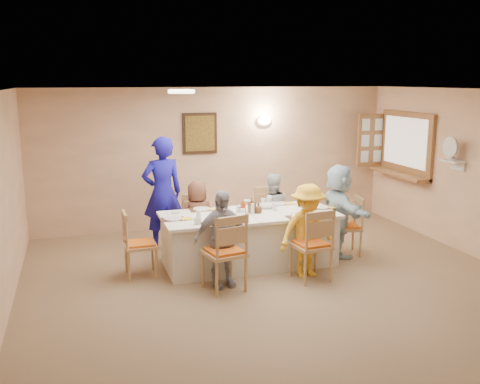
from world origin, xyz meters
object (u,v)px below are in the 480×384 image
object	(u,v)px
desk_fan	(452,151)
diner_back_left	(198,218)
diner_right_end	(339,210)
chair_front_left	(224,251)
diner_front_right	(308,231)
condiment_ketchup	(243,206)
diner_front_left	(221,239)
dining_table	(249,239)
chair_back_left	(196,224)
caregiver	(163,193)
serving_hatch	(406,144)
chair_right_end	(346,226)
chair_back_right	(269,217)
chair_left_end	(140,243)
diner_back_right	(272,211)
chair_front_right	(311,244)

from	to	relation	value
desk_fan	diner_back_left	world-z (taller)	desk_fan
diner_right_end	chair_front_left	bearing A→B (deg)	113.44
diner_front_right	condiment_ketchup	xyz separation A→B (m)	(-0.69, 0.69, 0.23)
diner_front_left	diner_right_end	world-z (taller)	diner_right_end
dining_table	chair_back_left	size ratio (longest dim) A/B	2.81
caregiver	diner_back_left	bearing A→B (deg)	125.32
serving_hatch	diner_front_left	size ratio (longest dim) A/B	1.18
dining_table	caregiver	xyz separation A→B (m)	(-1.05, 1.15, 0.51)
chair_back_left	diner_front_right	world-z (taller)	diner_front_right
serving_hatch	chair_right_end	size ratio (longest dim) A/B	1.66
chair_back_left	chair_front_left	bearing A→B (deg)	-85.62
desk_fan	diner_back_left	size ratio (longest dim) A/B	0.26
serving_hatch	chair_back_left	size ratio (longest dim) A/B	1.69
chair_front_left	caregiver	bearing A→B (deg)	-88.19
chair_back_right	condiment_ketchup	bearing A→B (deg)	-123.60
condiment_ketchup	dining_table	bearing A→B (deg)	-4.83
chair_back_right	condiment_ketchup	xyz separation A→B (m)	(-0.69, -0.79, 0.40)
chair_left_end	diner_back_right	world-z (taller)	diner_back_right
chair_front_left	diner_front_left	distance (m)	0.17
chair_front_left	diner_back_left	xyz separation A→B (m)	(0.00, 1.48, 0.06)
diner_front_right	diner_right_end	xyz separation A→B (m)	(0.82, 0.68, 0.06)
chair_front_left	chair_left_end	distance (m)	1.24
chair_back_right	diner_front_right	size ratio (longest dim) A/B	0.73
chair_back_left	chair_right_end	distance (m)	2.29
diner_front_right	diner_back_right	bearing A→B (deg)	83.21
desk_fan	diner_back_right	distance (m)	2.91
chair_back_left	condiment_ketchup	world-z (taller)	condiment_ketchup
dining_table	diner_back_left	distance (m)	0.93
chair_left_end	diner_front_right	world-z (taller)	diner_front_right
condiment_ketchup	diner_front_right	bearing A→B (deg)	-44.97
chair_left_end	chair_back_left	bearing A→B (deg)	-50.66
desk_fan	condiment_ketchup	size ratio (longest dim) A/B	1.40
diner_front_left	condiment_ketchup	distance (m)	0.89
chair_back_right	diner_back_right	xyz separation A→B (m)	(0.00, -0.12, 0.13)
chair_left_end	diner_front_left	xyz separation A→B (m)	(0.95, -0.68, 0.18)
chair_left_end	diner_right_end	size ratio (longest dim) A/B	0.65
diner_front_left	condiment_ketchup	size ratio (longest dim) A/B	5.92
diner_back_left	chair_back_left	bearing A→B (deg)	-101.77
serving_hatch	chair_back_right	size ratio (longest dim) A/B	1.61
dining_table	chair_right_end	xyz separation A→B (m)	(1.55, 0.00, 0.07)
chair_left_end	condiment_ketchup	size ratio (longest dim) A/B	4.28
serving_hatch	diner_front_left	world-z (taller)	serving_hatch
chair_back_right	diner_right_end	xyz separation A→B (m)	(0.82, -0.80, 0.24)
diner_back_right	diner_front_right	xyz separation A→B (m)	(-0.00, -1.36, 0.04)
chair_right_end	caregiver	distance (m)	2.88
diner_right_end	caregiver	size ratio (longest dim) A/B	0.79
serving_hatch	condiment_ketchup	distance (m)	3.64
chair_front_right	diner_right_end	size ratio (longest dim) A/B	0.71
diner_front_left	diner_front_right	distance (m)	1.20
diner_right_end	condiment_ketchup	xyz separation A→B (m)	(-1.51, 0.01, 0.17)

